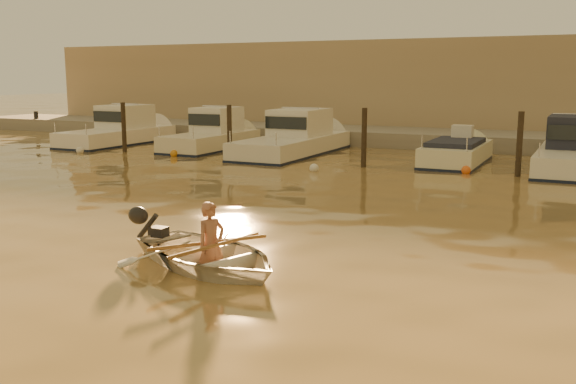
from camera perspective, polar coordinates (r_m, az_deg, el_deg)
The scene contains 21 objects.
ground_plane at distance 10.20m, azimuth -18.50°, elevation -7.72°, with size 160.00×160.00×0.00m, color olive.
dinghy at distance 10.50m, azimuth -7.13°, elevation -5.59°, with size 2.21×3.09×0.64m, color silver.
person at distance 10.37m, azimuth -6.83°, elevation -4.67°, with size 0.51×0.33×1.39m, color #935E49.
outboard_motor at distance 11.69m, azimuth -11.50°, elevation -3.68°, with size 0.90×0.40×0.70m, color black, non-canonical shape.
oar_port at distance 10.25m, azimuth -6.33°, elevation -4.70°, with size 0.06×0.06×2.10m, color brown.
oar_starboard at distance 10.41m, azimuth -7.00°, elevation -4.49°, with size 0.06×0.06×2.10m, color brown.
moored_boat_0 at distance 30.23m, azimuth -14.94°, elevation 5.32°, with size 2.13×6.82×1.75m, color white, non-canonical shape.
moored_boat_1 at distance 27.26m, azimuth -6.88°, elevation 5.08°, with size 1.97×5.97×1.75m, color beige, non-canonical shape.
moored_boat_2 at distance 25.42m, azimuth 0.42°, elevation 4.79°, with size 2.28×7.65×1.75m, color silver, non-canonical shape.
moored_boat_3 at distance 23.48m, azimuth 14.75°, elevation 3.01°, with size 1.81×5.31×0.95m, color beige, non-canonical shape.
moored_boat_4 at distance 23.03m, azimuth 24.15°, elevation 3.32°, with size 2.21×6.82×1.75m, color white, non-canonical shape.
piling_0 at distance 27.10m, azimuth -14.38°, elevation 5.39°, with size 0.18×0.18×2.20m, color #2D2319.
piling_1 at distance 24.21m, azimuth -5.22°, elevation 5.12°, with size 0.18×0.18×2.20m, color #2D2319.
piling_2 at distance 21.98m, azimuth 6.77°, elevation 4.57°, with size 0.18×0.18×2.20m, color #2D2319.
piling_3 at distance 20.91m, azimuth 19.87°, elevation 3.74°, with size 0.18×0.18×2.20m, color #2D2319.
fender_a at distance 27.19m, azimuth -18.01°, elevation 3.53°, with size 0.30×0.30×0.30m, color silver.
fender_b at distance 25.19m, azimuth -10.09°, elevation 3.38°, with size 0.30×0.30×0.30m, color orange.
fender_c at distance 20.88m, azimuth 2.33°, elevation 2.13°, with size 0.30×0.30×0.30m, color silver.
fender_d at distance 21.17m, azimuth 15.56°, elevation 1.87°, with size 0.30×0.30×0.30m, color orange.
quay at distance 29.36m, azimuth 12.02°, elevation 4.37°, with size 52.00×4.00×1.00m, color gray.
waterfront_building at distance 34.59m, azimuth 14.36°, elevation 8.87°, with size 46.00×7.00×4.80m, color #9E8466.
Camera 1 is at (6.87, -6.90, 3.06)m, focal length 40.00 mm.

